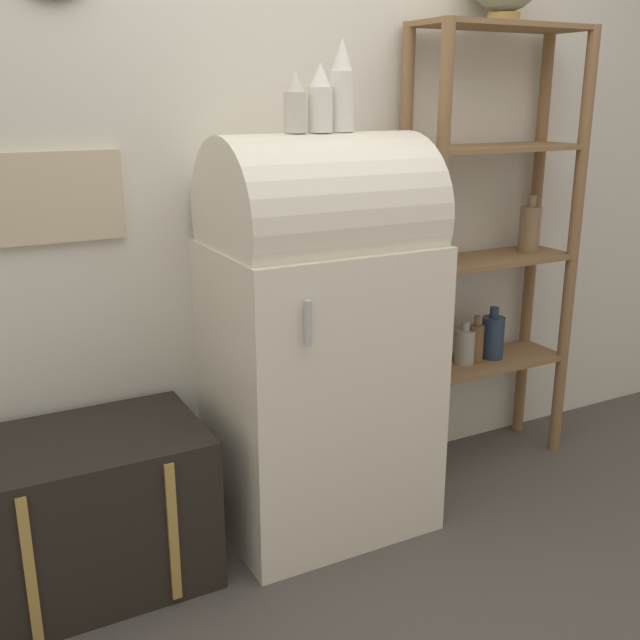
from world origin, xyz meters
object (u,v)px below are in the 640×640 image
at_px(vase_right, 342,89).
at_px(suitcase_trunk, 87,512).
at_px(vase_center, 320,100).
at_px(vase_left, 295,104).
at_px(refrigerator, 319,334).

bearing_deg(vase_right, suitcase_trunk, -179.80).
distance_m(suitcase_trunk, vase_center, 1.53).
xyz_separation_m(vase_left, vase_right, (0.18, 0.01, 0.05)).
distance_m(refrigerator, suitcase_trunk, 0.98).
relative_size(refrigerator, vase_left, 7.37).
height_order(vase_left, vase_center, vase_center).
bearing_deg(vase_center, refrigerator, 65.12).
height_order(refrigerator, vase_left, vase_left).
height_order(suitcase_trunk, vase_center, vase_center).
distance_m(vase_left, vase_center, 0.09).
relative_size(suitcase_trunk, vase_center, 3.48).
height_order(vase_left, vase_right, vase_right).
bearing_deg(refrigerator, vase_right, 4.64).
distance_m(vase_left, vase_right, 0.18).
xyz_separation_m(suitcase_trunk, vase_right, (0.94, 0.00, 1.31)).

